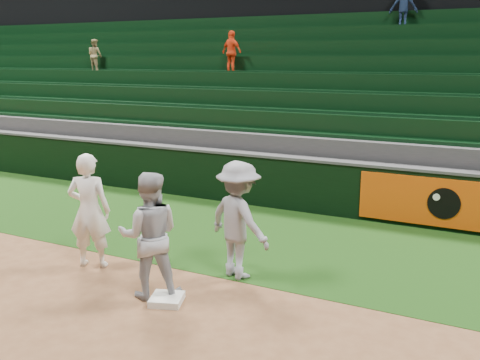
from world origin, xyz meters
name	(u,v)px	position (x,y,z in m)	size (l,w,h in m)	color
ground	(162,294)	(0.00, 0.00, 0.00)	(70.00, 70.00, 0.00)	brown
foul_grass	(249,236)	(0.00, 3.00, 0.00)	(36.00, 4.20, 0.01)	#13330C
first_base	(167,299)	(0.24, -0.22, 0.05)	(0.45, 0.45, 0.10)	white
first_baseman	(89,211)	(-1.70, 0.39, 0.98)	(0.71, 0.47, 1.95)	white
baserunner	(150,235)	(-0.10, -0.12, 0.94)	(0.92, 0.71, 1.88)	#A8ABB3
base_coach	(239,220)	(0.74, 1.10, 0.95)	(1.22, 0.70, 1.89)	gray
field_wall	(291,182)	(0.03, 5.20, 0.63)	(36.00, 0.45, 1.25)	black
stadium_seating	(339,120)	(0.00, 8.97, 1.70)	(36.00, 5.95, 5.62)	#313234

